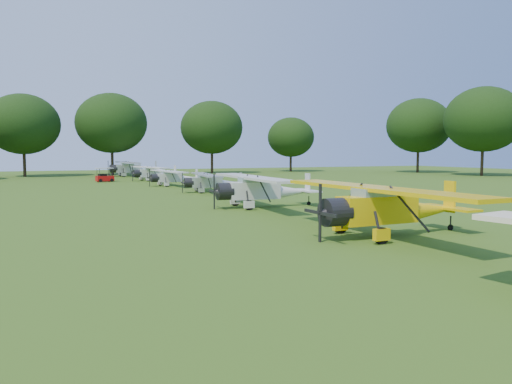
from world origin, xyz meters
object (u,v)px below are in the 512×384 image
aircraft_4 (211,181)px  aircraft_5 (173,176)px  aircraft_6 (154,172)px  aircraft_7 (132,167)px  golf_cart (104,177)px  aircraft_2 (388,204)px  aircraft_3 (261,187)px

aircraft_4 → aircraft_5: (-1.06, 9.82, -0.01)m
aircraft_6 → aircraft_7: size_ratio=0.82×
aircraft_4 → golf_cart: (-7.01, 20.20, -0.48)m
aircraft_2 → aircraft_7: size_ratio=1.01×
aircraft_2 → aircraft_6: (-0.42, 45.95, -0.26)m
aircraft_3 → golf_cart: (-6.16, 33.17, -0.74)m
aircraft_7 → aircraft_5: bearing=-90.3°
aircraft_3 → golf_cart: size_ratio=5.19×
aircraft_7 → golf_cart: size_ratio=5.46×
aircraft_2 → aircraft_3: (-0.37, 12.57, -0.08)m
aircraft_6 → golf_cart: aircraft_6 is taller
aircraft_2 → aircraft_4: size_ratio=1.31×
aircraft_4 → golf_cart: 21.39m
golf_cart → aircraft_4: bearing=-81.7°
aircraft_2 → aircraft_6: aircraft_2 is taller
aircraft_2 → aircraft_5: size_ratio=1.32×
aircraft_3 → golf_cart: 33.74m
aircraft_2 → golf_cart: (-6.53, 45.73, -0.82)m
aircraft_4 → aircraft_7: 32.77m
aircraft_6 → golf_cart: 6.14m
aircraft_4 → aircraft_6: 20.43m
aircraft_3 → aircraft_7: size_ratio=0.95×
aircraft_3 → aircraft_7: bearing=92.8°
aircraft_4 → aircraft_7: size_ratio=0.77×
aircraft_5 → aircraft_6: 10.59m
aircraft_3 → aircraft_4: (0.84, 12.97, -0.26)m
aircraft_7 → golf_cart: 13.69m
aircraft_3 → aircraft_4: bearing=88.2°
aircraft_4 → golf_cart: aircraft_4 is taller
aircraft_3 → golf_cart: bearing=102.5°
aircraft_3 → aircraft_6: (-0.06, 33.38, -0.19)m
aircraft_2 → golf_cart: 46.21m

